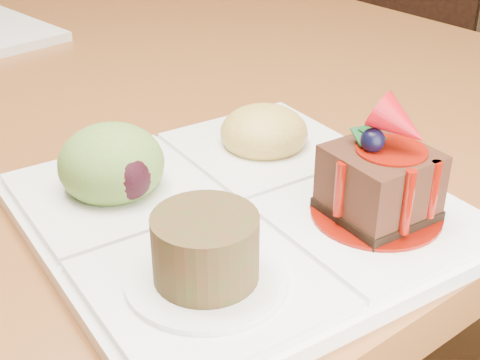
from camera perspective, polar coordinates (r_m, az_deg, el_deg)
chair_right at (r=1.77m, az=12.03°, el=12.52°), size 0.54×0.54×0.94m
sampler_plate at (r=0.49m, az=-0.50°, el=-1.21°), size 0.31×0.31×0.11m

